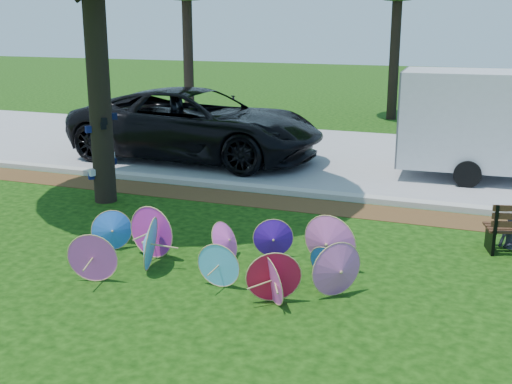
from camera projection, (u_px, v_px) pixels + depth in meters
ground at (172, 286)px, 8.94m from camera, size 90.00×90.00×0.00m
mulch_strip at (277, 202)px, 13.00m from camera, size 90.00×1.00×0.01m
curb at (287, 191)px, 13.62m from camera, size 90.00×0.30×0.12m
street at (335, 156)px, 17.38m from camera, size 90.00×8.00×0.01m
parasol_pile at (226, 251)px, 9.23m from camera, size 4.43×2.11×0.86m
black_van at (197, 124)px, 16.82m from camera, size 6.71×3.21×1.85m
cargo_trailer at (472, 119)px, 14.71m from camera, size 3.19×2.11×2.77m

